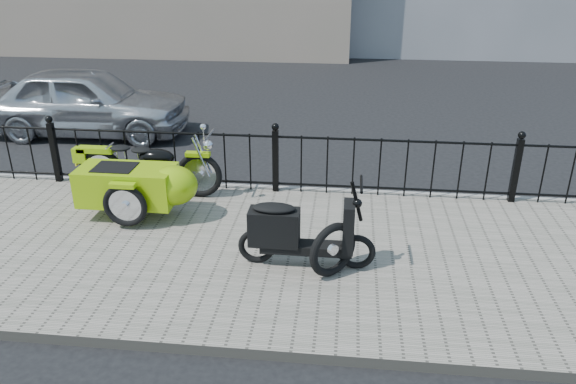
# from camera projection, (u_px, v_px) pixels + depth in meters

# --- Properties ---
(ground) EXTENTS (120.00, 120.00, 0.00)m
(ground) POSITION_uv_depth(u_px,v_px,m) (263.00, 237.00, 7.51)
(ground) COLOR black
(ground) RESTS_ON ground
(sidewalk) EXTENTS (30.00, 3.80, 0.12)m
(sidewalk) POSITION_uv_depth(u_px,v_px,m) (257.00, 252.00, 7.04)
(sidewalk) COLOR slate
(sidewalk) RESTS_ON ground
(curb) EXTENTS (30.00, 0.10, 0.12)m
(curb) POSITION_uv_depth(u_px,v_px,m) (277.00, 190.00, 8.80)
(curb) COLOR gray
(curb) RESTS_ON ground
(iron_fence) EXTENTS (14.11, 0.11, 1.08)m
(iron_fence) POSITION_uv_depth(u_px,v_px,m) (276.00, 162.00, 8.46)
(iron_fence) COLOR black
(iron_fence) RESTS_ON sidewalk
(motorcycle_sidecar) EXTENTS (2.28, 1.48, 0.98)m
(motorcycle_sidecar) POSITION_uv_depth(u_px,v_px,m) (144.00, 181.00, 7.76)
(motorcycle_sidecar) COLOR black
(motorcycle_sidecar) RESTS_ON sidewalk
(scooter) EXTENTS (1.61, 0.47, 1.09)m
(scooter) POSITION_uv_depth(u_px,v_px,m) (297.00, 233.00, 6.48)
(scooter) COLOR black
(scooter) RESTS_ON sidewalk
(spare_tire) EXTENTS (0.55, 0.52, 0.66)m
(spare_tire) POSITION_uv_depth(u_px,v_px,m) (333.00, 250.00, 6.31)
(spare_tire) COLOR black
(spare_tire) RESTS_ON sidewalk
(sedan_car) EXTENTS (4.09, 1.73, 1.38)m
(sedan_car) POSITION_uv_depth(u_px,v_px,m) (87.00, 101.00, 11.32)
(sedan_car) COLOR #B5B7BD
(sedan_car) RESTS_ON ground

